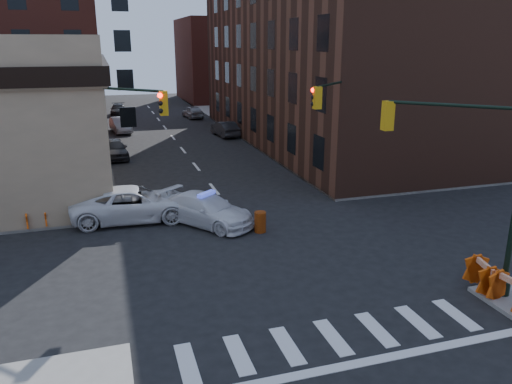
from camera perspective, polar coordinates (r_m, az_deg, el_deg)
ground at (r=21.68m, az=0.97°, el=-6.86°), size 140.00×140.00×0.00m
sidewalk_ne at (r=59.92m, az=12.38°, el=8.16°), size 34.00×54.50×0.15m
commercial_row_ne at (r=45.63m, az=8.04°, el=14.53°), size 14.00×34.00×14.00m
filler_nw at (r=81.46m, az=-24.90°, el=14.84°), size 20.00×18.00×16.00m
filler_ne at (r=79.52m, az=-2.47°, el=14.86°), size 16.00×16.00×12.00m
signal_pole_se at (r=18.55m, az=24.75°, el=2.51°), size 5.40×5.27×8.00m
signal_pole_nw at (r=24.60m, az=-16.13°, el=5.93°), size 3.58×3.67×8.00m
signal_pole_ne at (r=27.39m, az=9.26°, el=7.43°), size 3.67×3.58×8.00m
tree_ne_near at (r=47.20m, az=-0.14°, el=10.48°), size 3.00×3.00×4.85m
tree_ne_far at (r=54.86m, az=-2.63°, el=11.35°), size 3.00×3.00×4.85m
police_car at (r=24.76m, az=-5.77°, el=-2.00°), size 4.91×5.37×1.51m
pickup at (r=25.91m, az=-13.76°, el=-1.31°), size 6.32×3.21×1.71m
parked_car_wnear at (r=40.21m, az=-15.83°, el=4.77°), size 2.08×4.51×1.50m
parked_car_wfar at (r=51.87m, az=-15.22°, el=7.41°), size 2.17×4.66×1.48m
parked_car_wdeep at (r=64.55m, az=-15.46°, el=9.07°), size 2.10×4.63×1.32m
parked_car_enear at (r=48.00m, az=-3.58°, el=7.22°), size 2.01×4.53×1.44m
parked_car_efar at (r=60.21m, az=-7.23°, el=9.08°), size 2.18×4.43×1.45m
pedestrian_a at (r=27.89m, az=-22.53°, el=-0.45°), size 0.74×0.58×1.78m
barrel_road at (r=23.70m, az=0.48°, el=-3.44°), size 0.67×0.67×1.00m
barrel_bank at (r=25.88m, az=-11.32°, el=-1.84°), size 0.71×0.71×1.14m
barricade_se_a at (r=19.91m, az=24.48°, el=-8.63°), size 0.99×1.49×1.02m
barricade_se_b at (r=19.08m, az=27.05°, el=-10.12°), size 0.81×1.42×1.02m
barricade_nw_a at (r=25.89m, az=-18.74°, el=-2.31°), size 1.32×0.78×0.93m
barricade_nw_b at (r=26.11m, az=-23.82°, el=-2.84°), size 1.16×0.69×0.82m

